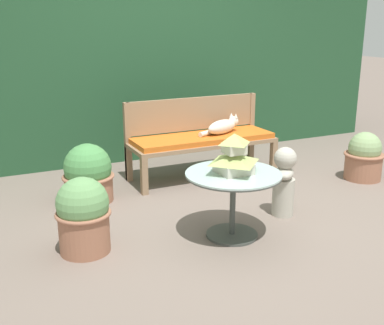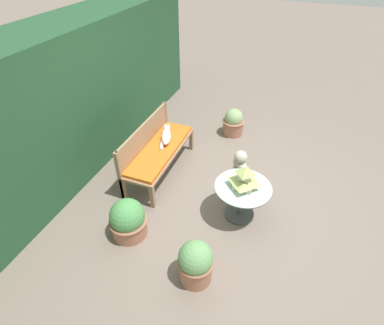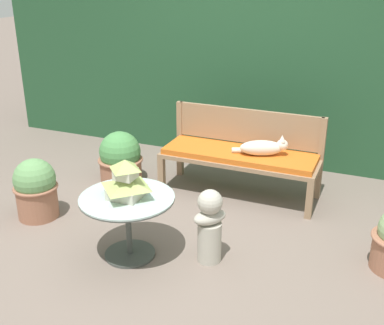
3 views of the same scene
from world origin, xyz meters
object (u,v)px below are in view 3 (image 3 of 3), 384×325
Objects in this scene: pagoda_birdhouse at (126,181)px; potted_plant_path_edge at (120,158)px; garden_bench at (239,158)px; patio_table at (128,210)px; garden_bust at (210,225)px; cat at (263,148)px; potted_plant_patio_mid at (36,189)px.

pagoda_birdhouse is 0.59× the size of potted_plant_path_edge.
potted_plant_path_edge is (-1.25, -0.16, -0.14)m from garden_bench.
garden_bust reaches higher than patio_table.
cat is 0.94× the size of potted_plant_patio_mid.
pagoda_birdhouse is 0.57× the size of potted_plant_patio_mid.
garden_bench is 2.12× the size of patio_table.
garden_bench is at bearing 72.08° from patio_table.
potted_plant_patio_mid is 1.03m from potted_plant_path_edge.
pagoda_birdhouse is at bearing -12.20° from potted_plant_patio_mid.
pagoda_birdhouse is 1.51m from potted_plant_path_edge.
cat reaches higher than potted_plant_patio_mid.
cat is 1.22m from garden_bust.
patio_table is at bearing 0.00° from pagoda_birdhouse.
cat is 0.88× the size of garden_bust.
cat is at bearing 34.13° from garden_bust.
potted_plant_patio_mid reaches higher than patio_table.
garden_bench is at bearing 45.10° from garden_bust.
pagoda_birdhouse is at bearing -56.76° from potted_plant_path_edge.
garden_bust is (0.60, 0.18, -0.33)m from pagoda_birdhouse.
garden_bench is 1.45m from patio_table.
potted_plant_patio_mid is (-1.68, 0.06, -0.03)m from garden_bust.
garden_bench is 1.47m from pagoda_birdhouse.
patio_table is 1.22× the size of garden_bust.
pagoda_birdhouse reaches higher than potted_plant_patio_mid.
cat is at bearing 63.78° from pagoda_birdhouse.
potted_plant_patio_mid is (-1.08, 0.23, -0.13)m from patio_table.
cat is 1.66× the size of pagoda_birdhouse.
cat is 2.11m from potted_plant_patio_mid.
pagoda_birdhouse reaches higher than patio_table.
garden_bench is 0.27m from cat.
potted_plant_patio_mid is at bearing -168.81° from cat.
garden_bust is 1.11× the size of potted_plant_path_edge.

